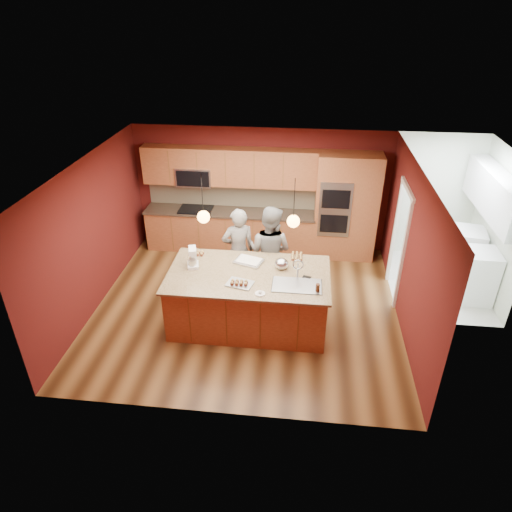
# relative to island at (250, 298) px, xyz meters

# --- Properties ---
(floor) EXTENTS (5.50, 5.50, 0.00)m
(floor) POSITION_rel_island_xyz_m (-0.12, 0.43, -0.51)
(floor) COLOR #402611
(floor) RESTS_ON ground
(ceiling) EXTENTS (5.50, 5.50, 0.00)m
(ceiling) POSITION_rel_island_xyz_m (-0.12, 0.43, 2.19)
(ceiling) COLOR white
(ceiling) RESTS_ON ground
(wall_back) EXTENTS (5.50, 0.00, 5.50)m
(wall_back) POSITION_rel_island_xyz_m (-0.12, 2.93, 0.84)
(wall_back) COLOR #521413
(wall_back) RESTS_ON ground
(wall_front) EXTENTS (5.50, 0.00, 5.50)m
(wall_front) POSITION_rel_island_xyz_m (-0.12, -2.07, 0.84)
(wall_front) COLOR #521413
(wall_front) RESTS_ON ground
(wall_left) EXTENTS (0.00, 5.00, 5.00)m
(wall_left) POSITION_rel_island_xyz_m (-2.87, 0.43, 0.84)
(wall_left) COLOR #521413
(wall_left) RESTS_ON ground
(wall_right) EXTENTS (0.00, 5.00, 5.00)m
(wall_right) POSITION_rel_island_xyz_m (2.63, 0.43, 0.84)
(wall_right) COLOR #521413
(wall_right) RESTS_ON ground
(cabinet_run) EXTENTS (3.74, 0.64, 2.30)m
(cabinet_run) POSITION_rel_island_xyz_m (-0.80, 2.67, 0.48)
(cabinet_run) COLOR brown
(cabinet_run) RESTS_ON floor
(oven_column) EXTENTS (1.30, 0.62, 2.30)m
(oven_column) POSITION_rel_island_xyz_m (1.73, 2.62, 0.64)
(oven_column) COLOR brown
(oven_column) RESTS_ON floor
(doorway_trim) EXTENTS (0.08, 1.11, 2.20)m
(doorway_trim) POSITION_rel_island_xyz_m (2.61, 1.23, 0.54)
(doorway_trim) COLOR white
(doorway_trim) RESTS_ON wall_right
(laundry_room) EXTENTS (2.60, 2.70, 2.70)m
(laundry_room) POSITION_rel_island_xyz_m (4.23, 1.63, 1.44)
(laundry_room) COLOR silver
(laundry_room) RESTS_ON ground
(pendant_left) EXTENTS (0.20, 0.20, 0.80)m
(pendant_left) POSITION_rel_island_xyz_m (-0.72, 0.00, 1.50)
(pendant_left) COLOR black
(pendant_left) RESTS_ON ceiling
(pendant_right) EXTENTS (0.20, 0.20, 0.80)m
(pendant_right) POSITION_rel_island_xyz_m (0.69, 0.00, 1.50)
(pendant_right) COLOR black
(pendant_right) RESTS_ON ceiling
(island) EXTENTS (2.71, 1.51, 1.38)m
(island) POSITION_rel_island_xyz_m (0.00, 0.00, 0.00)
(island) COLOR brown
(island) RESTS_ON floor
(person_left) EXTENTS (0.72, 0.59, 1.71)m
(person_left) POSITION_rel_island_xyz_m (-0.34, 1.01, 0.35)
(person_left) COLOR black
(person_left) RESTS_ON floor
(person_right) EXTENTS (1.05, 0.94, 1.78)m
(person_right) POSITION_rel_island_xyz_m (0.25, 1.01, 0.38)
(person_right) COLOR slate
(person_right) RESTS_ON floor
(stand_mixer) EXTENTS (0.24, 0.29, 0.35)m
(stand_mixer) POSITION_rel_island_xyz_m (-0.99, 0.14, 0.64)
(stand_mixer) COLOR white
(stand_mixer) RESTS_ON island
(sheet_cake) EXTENTS (0.55, 0.48, 0.05)m
(sheet_cake) POSITION_rel_island_xyz_m (-0.06, 0.38, 0.51)
(sheet_cake) COLOR silver
(sheet_cake) RESTS_ON island
(cooling_rack) EXTENTS (0.47, 0.39, 0.02)m
(cooling_rack) POSITION_rel_island_xyz_m (-0.11, -0.33, 0.50)
(cooling_rack) COLOR #9CA0A4
(cooling_rack) RESTS_ON island
(mixing_bowl) EXTENTS (0.23, 0.23, 0.20)m
(mixing_bowl) POSITION_rel_island_xyz_m (0.52, 0.23, 0.58)
(mixing_bowl) COLOR silver
(mixing_bowl) RESTS_ON island
(plate) EXTENTS (0.16, 0.16, 0.01)m
(plate) POSITION_rel_island_xyz_m (0.24, -0.57, 0.50)
(plate) COLOR white
(plate) RESTS_ON island
(tumbler) EXTENTS (0.07, 0.07, 0.13)m
(tumbler) POSITION_rel_island_xyz_m (1.13, -0.40, 0.56)
(tumbler) COLOR #3A1B0B
(tumbler) RESTS_ON island
(phone) EXTENTS (0.15, 0.11, 0.01)m
(phone) POSITION_rel_island_xyz_m (0.95, -0.01, 0.49)
(phone) COLOR black
(phone) RESTS_ON island
(cupcakes_left) EXTENTS (0.22, 0.15, 0.07)m
(cupcakes_left) POSITION_rel_island_xyz_m (-1.00, 0.54, 0.52)
(cupcakes_left) COLOR #B08A4B
(cupcakes_left) RESTS_ON island
(cupcakes_rack) EXTENTS (0.29, 0.15, 0.07)m
(cupcakes_rack) POSITION_rel_island_xyz_m (-0.12, -0.36, 0.54)
(cupcakes_rack) COLOR #B08A4B
(cupcakes_rack) RESTS_ON island
(cupcakes_right) EXTENTS (0.21, 0.28, 0.06)m
(cupcakes_right) POSITION_rel_island_xyz_m (0.76, 0.63, 0.52)
(cupcakes_right) COLOR #B08A4B
(cupcakes_right) RESTS_ON island
(washer) EXTENTS (0.64, 0.66, 1.01)m
(washer) POSITION_rel_island_xyz_m (4.11, 1.20, -0.01)
(washer) COLOR white
(washer) RESTS_ON floor
(dryer) EXTENTS (0.76, 0.78, 1.05)m
(dryer) POSITION_rel_island_xyz_m (4.09, 2.00, 0.01)
(dryer) COLOR white
(dryer) RESTS_ON floor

